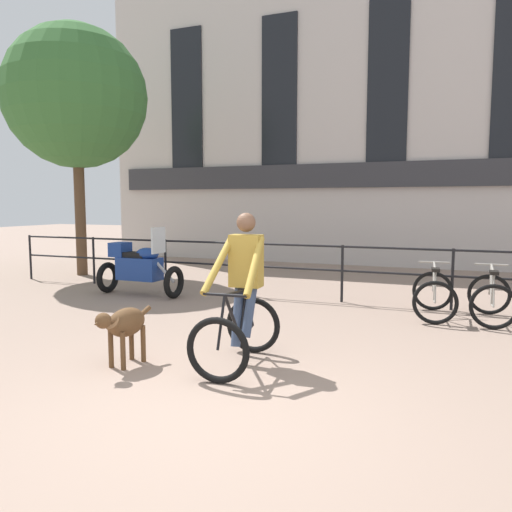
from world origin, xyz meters
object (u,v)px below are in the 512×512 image
at_px(cyclist_with_bike, 241,297).
at_px(dog, 124,324).
at_px(parked_motorcycle, 139,267).
at_px(parked_bicycle_near_lamp, 434,295).
at_px(parked_bicycle_mid_left, 491,299).

xyz_separation_m(cyclist_with_bike, dog, (-1.16, -0.58, -0.29)).
height_order(cyclist_with_bike, dog, cyclist_with_bike).
height_order(dog, parked_motorcycle, parked_motorcycle).
bearing_deg(parked_bicycle_near_lamp, cyclist_with_bike, 54.85).
xyz_separation_m(cyclist_with_bike, parked_bicycle_mid_left, (2.75, 3.24, -0.41)).
distance_m(parked_motorcycle, parked_bicycle_near_lamp, 5.46).
distance_m(cyclist_with_bike, dog, 1.33).
xyz_separation_m(parked_motorcycle, parked_bicycle_mid_left, (6.28, 0.17, -0.20)).
bearing_deg(cyclist_with_bike, parked_bicycle_mid_left, 46.19).
bearing_deg(dog, cyclist_with_bike, 33.24).
distance_m(parked_bicycle_near_lamp, parked_bicycle_mid_left, 0.83).
bearing_deg(parked_bicycle_mid_left, cyclist_with_bike, 49.52).
bearing_deg(parked_bicycle_mid_left, dog, 44.13).
bearing_deg(parked_bicycle_near_lamp, parked_bicycle_mid_left, 175.56).
distance_m(dog, parked_motorcycle, 4.34).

